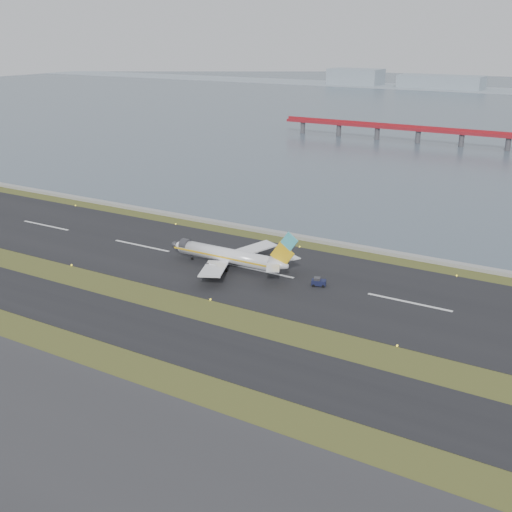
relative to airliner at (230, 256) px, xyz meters
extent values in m
plane|color=#374619|center=(7.64, -27.66, -3.46)|extent=(1000.00, 1000.00, 0.00)
cube|color=black|center=(7.64, -39.66, -3.41)|extent=(1000.00, 18.00, 0.10)
cube|color=black|center=(7.64, 2.34, -3.41)|extent=(1000.00, 45.00, 0.10)
cube|color=#999994|center=(7.64, 32.34, -2.96)|extent=(1000.00, 2.50, 1.00)
cube|color=maroon|center=(27.64, 222.34, 4.04)|extent=(260.00, 5.00, 1.60)
cube|color=maroon|center=(27.64, 222.34, 5.54)|extent=(260.00, 0.40, 1.40)
cylinder|color=#4C4C51|center=(-68.36, 222.34, -0.46)|extent=(2.80, 2.80, 7.00)
cylinder|color=#4C4C51|center=(27.64, 222.34, -0.46)|extent=(2.80, 2.80, 7.00)
cube|color=#91A0AC|center=(-212.36, 592.34, 5.54)|extent=(60.00, 35.00, 18.00)
cube|color=#91A0AC|center=(-112.36, 592.34, 3.54)|extent=(90.00, 35.00, 14.00)
cylinder|color=white|center=(-1.50, 0.00, 0.04)|extent=(28.00, 3.80, 3.80)
cone|color=white|center=(-17.10, 0.00, 0.04)|extent=(3.20, 3.80, 3.80)
cone|color=white|center=(14.70, 0.00, 0.34)|extent=(5.00, 3.80, 3.80)
cube|color=yellow|center=(-1.50, -1.92, 0.04)|extent=(31.00, 0.06, 0.45)
cube|color=yellow|center=(-1.50, 1.92, 0.04)|extent=(31.00, 0.06, 0.45)
cube|color=white|center=(0.70, -8.50, -0.66)|extent=(11.31, 15.89, 1.66)
cube|color=white|center=(0.70, 8.50, -0.66)|extent=(11.31, 15.89, 1.66)
cylinder|color=#38383D|center=(-1.00, -6.00, -1.86)|extent=(4.20, 2.10, 2.10)
cylinder|color=#38383D|center=(-1.00, 6.00, -1.86)|extent=(4.20, 2.10, 2.10)
cube|color=yellow|center=(15.50, 0.00, 3.24)|extent=(6.80, 0.35, 6.85)
cube|color=#4BC6D6|center=(17.40, 0.00, 6.94)|extent=(4.85, 0.37, 4.90)
cube|color=white|center=(15.00, -3.80, 0.84)|extent=(5.64, 6.80, 0.22)
cube|color=white|center=(15.00, 3.80, 0.84)|extent=(5.64, 6.80, 0.22)
cylinder|color=black|center=(-12.50, 0.00, -3.01)|extent=(0.80, 0.28, 0.80)
cylinder|color=black|center=(0.00, -2.80, -2.91)|extent=(1.00, 0.38, 1.00)
cylinder|color=black|center=(0.00, 2.80, -2.91)|extent=(1.00, 0.38, 1.00)
cube|color=#131736|center=(25.35, 0.76, -2.48)|extent=(3.92, 2.99, 1.30)
cube|color=#38383D|center=(24.94, 0.62, -1.61)|extent=(1.97, 2.04, 0.76)
cylinder|color=black|center=(24.51, -0.45, -3.08)|extent=(0.82, 0.56, 0.76)
cylinder|color=black|center=(23.94, 1.19, -3.08)|extent=(0.82, 0.56, 0.76)
cylinder|color=black|center=(26.77, 0.34, -3.08)|extent=(0.82, 0.56, 0.76)
cylinder|color=black|center=(26.19, 1.97, -3.08)|extent=(0.82, 0.56, 0.76)
camera|label=1|loc=(87.29, -132.05, 55.53)|focal=45.00mm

